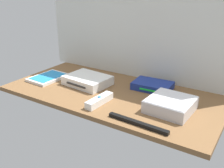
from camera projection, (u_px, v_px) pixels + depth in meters
ground_plane at (112, 94)px, 121.49cm from camera, size 100.00×48.00×2.00cm
back_wall at (139, 16)px, 128.48cm from camera, size 110.00×1.20×64.00cm
game_console at (88, 80)px, 129.08cm from camera, size 22.30×17.86×4.40cm
mini_computer at (170, 104)px, 103.06cm from camera, size 17.70×17.70×5.30cm
game_case at (48, 77)px, 136.91cm from camera, size 14.45×19.60×1.56cm
network_router at (153, 86)px, 123.90cm from camera, size 18.70×13.18×3.40cm
remote_wand at (99, 101)px, 109.07cm from camera, size 4.50×14.99×3.40cm
sensor_bar at (138, 123)px, 93.38cm from camera, size 24.05×2.80×1.40cm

